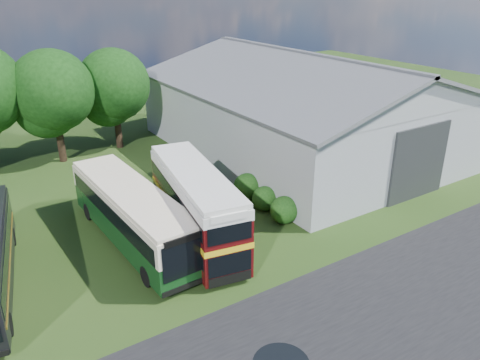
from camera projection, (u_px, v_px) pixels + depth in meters
ground at (267, 307)px, 20.85m from camera, size 120.00×120.00×0.00m
asphalt_road at (365, 321)px, 20.03m from camera, size 60.00×8.00×0.02m
storage_shed at (301, 101)px, 39.03m from camera, size 18.80×24.80×8.15m
tree_right_a at (53, 91)px, 35.47m from camera, size 6.26×6.26×8.83m
tree_right_b at (113, 85)px, 38.68m from camera, size 5.98×5.98×8.45m
shrub_front at (284, 221)px, 28.28m from camera, size 1.70×1.70×1.70m
shrub_mid at (264, 209)px, 29.82m from camera, size 1.60×1.60×1.60m
shrub_back at (247, 198)px, 31.36m from camera, size 1.80×1.80×1.80m
bus_green_single at (133, 214)px, 25.39m from camera, size 3.21×11.80×3.23m
bus_maroon_double at (196, 207)px, 25.41m from camera, size 4.09×10.06×4.20m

